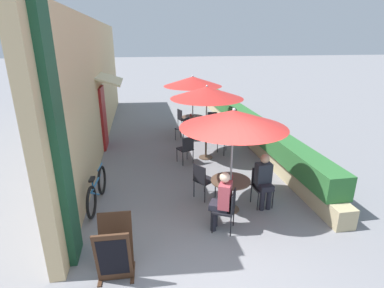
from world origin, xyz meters
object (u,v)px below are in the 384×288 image
Objects in this scene: cafe_chair_near_left at (228,207)px; coffee_cup_mid at (206,134)px; coffee_cup_near at (231,177)px; cafe_chair_far_left at (182,118)px; patio_table_far at (193,121)px; cafe_chair_mid_right at (224,138)px; cafe_chair_far_right at (184,127)px; coffee_cup_far at (191,115)px; cafe_chair_near_back at (203,178)px; seated_patron_near_right at (264,179)px; menu_board at (115,250)px; patio_umbrella_near at (234,119)px; cafe_chair_near_right at (261,183)px; seated_patron_near_left at (222,199)px; cafe_chair_far_back at (212,121)px; cafe_chair_mid_left at (186,148)px; bicycle_leaning at (97,190)px; patio_table_near at (230,187)px; patio_table_mid at (206,141)px; patio_umbrella_mid at (207,93)px.

cafe_chair_near_left reaches higher than coffee_cup_mid.
cafe_chair_far_left reaches higher than coffee_cup_near.
cafe_chair_near_left is at bearing -93.76° from patio_table_far.
cafe_chair_near_left and cafe_chair_mid_right have the same top height.
cafe_chair_near_left is 9.67× the size of coffee_cup_mid.
coffee_cup_far is (0.39, 0.75, 0.25)m from cafe_chair_far_right.
cafe_chair_near_back is 4.36m from cafe_chair_far_right.
seated_patron_near_right is 5.05m from cafe_chair_far_right.
patio_table_far is at bearing 5.67° from cafe_chair_far_left.
menu_board reaches higher than cafe_chair_near_left.
coffee_cup_far is (0.09, 5.70, -1.32)m from patio_umbrella_near.
seated_patron_near_right is at bearing 28.79° from menu_board.
cafe_chair_near_back is 9.67× the size of coffee_cup_mid.
cafe_chair_near_right is 6.23m from cafe_chair_far_left.
cafe_chair_near_right and cafe_chair_far_right have the same top height.
seated_patron_near_left is 6.32m from cafe_chair_far_back.
cafe_chair_near_back is 1.00× the size of cafe_chair_far_back.
cafe_chair_near_back is 1.00× the size of cafe_chair_mid_left.
coffee_cup_far is 0.05× the size of bicycle_leaning.
patio_table_near is 0.49× the size of bicycle_leaning.
cafe_chair_far_back is (1.46, 2.77, 0.00)m from cafe_chair_mid_left.
cafe_chair_far_back is at bearing 130.19° from cafe_chair_near_back.
patio_table_mid is (0.10, 3.04, -0.22)m from coffee_cup_near.
patio_umbrella_mid is at bearing -125.63° from cafe_chair_far_right.
patio_umbrella_near is 1.85× the size of seated_patron_near_left.
coffee_cup_near is 0.05× the size of bicycle_leaning.
coffee_cup_mid is (0.13, 3.16, -1.32)m from patio_umbrella_near.
cafe_chair_far_left is (-0.31, 3.19, -0.03)m from patio_table_mid.
cafe_chair_near_left is 0.88× the size of menu_board.
cafe_chair_far_right is at bearing 61.64° from cafe_chair_mid_left.
patio_table_far is at bearing -87.40° from seated_patron_near_right.
patio_table_near is 3.17m from coffee_cup_mid.
coffee_cup_far is 7.68m from menu_board.
seated_patron_near_left is 5.63m from cafe_chair_far_right.
patio_umbrella_mid is 2.47m from cafe_chair_far_right.
patio_table_far is (-0.68, 2.12, 0.03)m from cafe_chair_mid_right.
cafe_chair_near_back is 5.69m from cafe_chair_far_left.
cafe_chair_far_right is at bearing -75.00° from cafe_chair_mid_right.
coffee_cup_mid is (0.40, 3.88, 0.25)m from cafe_chair_near_left.
cafe_chair_mid_left is 9.67× the size of coffee_cup_far.
patio_table_mid is 1.90m from cafe_chair_far_right.
cafe_chair_near_right is (1.13, 0.80, -0.17)m from seated_patron_near_left.
cafe_chair_near_right is 9.67× the size of coffee_cup_near.
coffee_cup_mid is (-0.01, 0.06, 0.22)m from patio_table_mid.
patio_umbrella_near is at bearing -2.63° from seated_patron_near_left.
cafe_chair_near_back is 0.50× the size of bicycle_leaning.
coffee_cup_far reaches higher than patio_table_mid.
seated_patron_near_right is 6.34m from cafe_chair_far_left.
cafe_chair_mid_left is at bearing 101.38° from patio_umbrella_near.
bicycle_leaning is at bearing 165.90° from patio_table_near.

